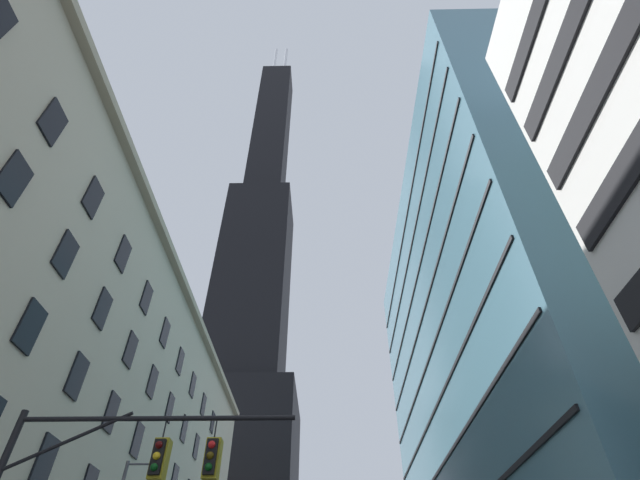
{
  "coord_description": "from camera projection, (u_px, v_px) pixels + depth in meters",
  "views": [
    {
      "loc": [
        2.26,
        -9.37,
        1.85
      ],
      "look_at": [
        1.9,
        11.72,
        20.68
      ],
      "focal_mm": 25.45,
      "sensor_mm": 36.0,
      "label": 1
    }
  ],
  "objects": [
    {
      "name": "station_building",
      "position": [
        52.0,
        433.0,
        33.47
      ],
      "size": [
        14.96,
        61.56,
        27.01
      ],
      "color": "#B2A88E",
      "rests_on": "ground"
    },
    {
      "name": "dark_skyscraper",
      "position": [
        248.0,
        326.0,
        105.45
      ],
      "size": [
        24.17,
        24.17,
        195.43
      ],
      "color": "black",
      "rests_on": "ground"
    },
    {
      "name": "glass_office_midrise",
      "position": [
        536.0,
        359.0,
        39.38
      ],
      "size": [
        18.96,
        42.64,
        40.71
      ],
      "color": "teal",
      "rests_on": "ground"
    }
  ]
}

